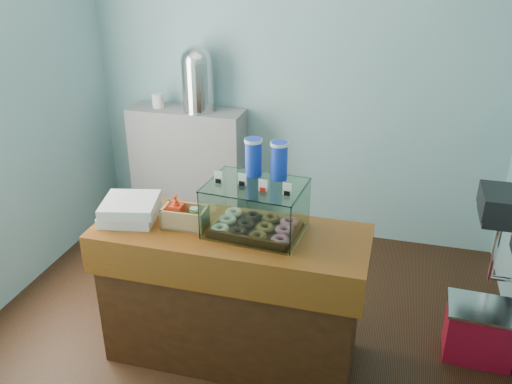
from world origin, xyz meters
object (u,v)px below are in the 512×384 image
(counter, at_px, (232,294))
(red_cooler, at_px, (479,331))
(display_case, at_px, (258,202))
(coffee_urn, at_px, (197,77))

(counter, height_order, red_cooler, counter)
(red_cooler, bearing_deg, display_case, -164.25)
(display_case, bearing_deg, coffee_urn, 126.50)
(display_case, relative_size, coffee_urn, 1.04)
(counter, height_order, coffee_urn, coffee_urn)
(counter, bearing_deg, red_cooler, 14.93)
(coffee_urn, bearing_deg, red_cooler, -27.14)
(counter, distance_m, coffee_urn, 1.98)
(counter, xyz_separation_m, coffee_urn, (-0.78, 1.57, 0.93))
(red_cooler, bearing_deg, counter, -163.14)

